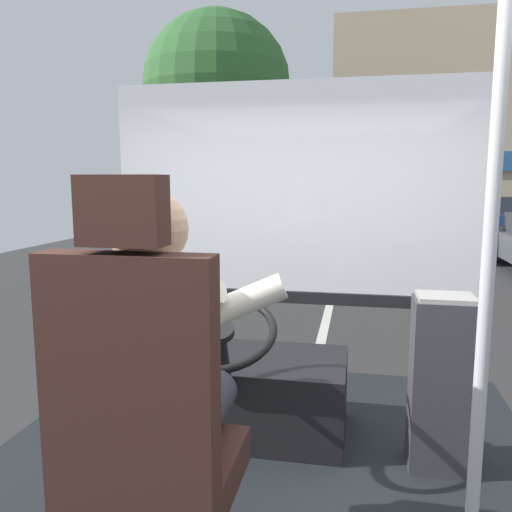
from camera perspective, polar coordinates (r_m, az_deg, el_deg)
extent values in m
cube|color=#323232|center=(10.84, 8.88, -2.26)|extent=(18.00, 44.00, 0.05)
cube|color=silver|center=(10.84, 8.88, -2.11)|extent=(0.12, 39.60, 0.00)
cube|color=#381E19|center=(1.78, -10.55, -22.37)|extent=(0.48, 0.48, 0.12)
cube|color=#381E19|center=(1.45, -13.81, -12.70)|extent=(0.48, 0.10, 0.66)
cube|color=#381E19|center=(1.36, -14.47, 4.87)|extent=(0.22, 0.10, 0.18)
cylinder|color=#282833|center=(1.79, -6.35, -17.04)|extent=(0.16, 0.44, 0.16)
cylinder|color=#282833|center=(1.85, -11.90, -16.32)|extent=(0.16, 0.44, 0.16)
cylinder|color=silver|center=(1.60, -11.31, -11.68)|extent=(0.31, 0.31, 0.60)
cube|color=navy|center=(1.72, -9.32, -7.65)|extent=(0.06, 0.01, 0.37)
sphere|color=tan|center=(1.51, -11.76, 2.93)|extent=(0.23, 0.23, 0.23)
cylinder|color=silver|center=(1.77, -5.37, -6.63)|extent=(0.55, 0.20, 0.30)
cylinder|color=silver|center=(1.83, -11.19, -6.23)|extent=(0.55, 0.20, 0.30)
cube|color=black|center=(2.82, -1.81, -14.76)|extent=(1.10, 0.56, 0.40)
cylinder|color=black|center=(2.40, -3.76, -11.67)|extent=(0.07, 0.20, 0.36)
torus|color=black|center=(2.28, -4.24, -8.33)|extent=(0.52, 0.50, 0.23)
cylinder|color=black|center=(2.28, -4.24, -8.33)|extent=(0.15, 0.15, 0.08)
cylinder|color=#B7B7BC|center=(1.76, 24.29, 0.64)|extent=(0.04, 0.04, 2.19)
cube|color=#333338|center=(2.55, 19.69, -13.16)|extent=(0.27, 0.23, 0.79)
cube|color=#9E9993|center=(2.43, 20.17, -4.29)|extent=(0.24, 0.20, 0.02)
cube|color=silver|center=(3.49, 4.50, 7.46)|extent=(2.50, 0.01, 1.40)
cube|color=black|center=(3.58, 4.36, -4.46)|extent=(2.50, 0.08, 0.08)
cylinder|color=#4C3828|center=(12.90, -4.17, 6.35)|extent=(0.28, 0.28, 3.00)
sphere|color=#30622D|center=(13.07, -4.30, 18.02)|extent=(3.52, 3.52, 3.52)
cube|color=tan|center=(20.45, 24.97, 12.23)|extent=(11.23, 4.70, 7.17)
cylinder|color=black|center=(13.78, 24.47, 0.43)|extent=(0.14, 0.46, 0.46)
cube|color=navy|center=(18.58, 24.61, 3.47)|extent=(1.72, 4.06, 0.66)
cube|color=#282D33|center=(18.31, 24.90, 5.22)|extent=(1.41, 2.23, 0.50)
cylinder|color=black|center=(20.02, 26.01, 2.74)|extent=(0.14, 0.54, 0.54)
cylinder|color=black|center=(19.67, 21.40, 2.93)|extent=(0.14, 0.54, 0.54)
cylinder|color=black|center=(17.21, 22.85, 2.13)|extent=(0.14, 0.54, 0.54)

